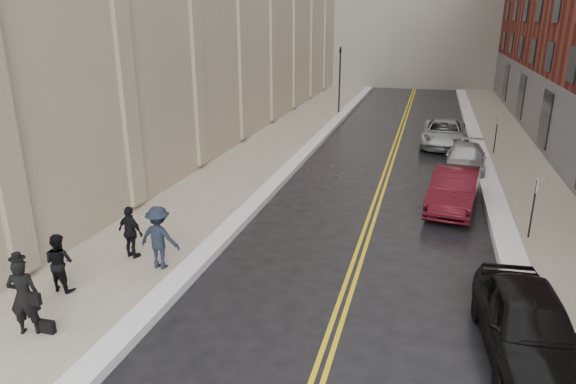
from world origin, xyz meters
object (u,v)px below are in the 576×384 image
Objects in this scene: pedestrian_b at (159,237)px; pedestrian_c at (131,232)px; car_black at (528,324)px; pedestrian_a at (59,262)px; car_silver_far at (444,133)px; car_silver_near at (465,159)px; pedestrian_main at (24,296)px; car_maroon at (454,189)px.

pedestrian_b is 1.15× the size of pedestrian_c.
pedestrian_a is (-11.84, -0.46, 0.16)m from car_black.
car_black is at bearing -83.40° from car_silver_far.
car_silver_far is (-0.98, 5.55, 0.08)m from car_silver_near.
car_maroon is at bearing -149.98° from pedestrian_main.
pedestrian_main reaches higher than car_black.
pedestrian_a is at bearing -129.08° from car_maroon.
car_black is 0.98× the size of car_maroon.
pedestrian_b reaches higher than car_maroon.
pedestrian_b is at bearing 166.51° from car_black.
pedestrian_b is at bearing -129.24° from pedestrian_main.
pedestrian_c is at bearing -102.86° from pedestrian_a.
car_silver_far is (-0.29, 11.05, -0.04)m from car_maroon.
pedestrian_main is (-11.22, -2.41, 0.31)m from car_black.
pedestrian_main reaches higher than pedestrian_b.
car_silver_near is 2.81× the size of pedestrian_a.
pedestrian_main is at bearing -122.23° from car_maroon.
pedestrian_b is (-8.28, -19.07, 0.36)m from car_silver_far.
pedestrian_a is (-11.22, -15.45, 0.30)m from car_silver_near.
car_silver_far is at bearing -132.93° from pedestrian_main.
pedestrian_c is (-9.76, -7.64, 0.19)m from car_maroon.
car_maroon is 11.74m from pedestrian_b.
pedestrian_main reaches higher than car_silver_near.
pedestrian_main is at bearing -117.13° from car_silver_near.
pedestrian_main is (-10.61, -17.41, 0.45)m from car_silver_near.
car_silver_far is 2.81× the size of pedestrian_b.
car_black is at bearing 171.95° from pedestrian_main.
car_black is at bearing 173.45° from pedestrian_b.
car_silver_near is 20.39m from pedestrian_main.
car_maroon is 2.49× the size of pedestrian_main.
pedestrian_a is 0.85× the size of pedestrian_b.
car_maroon is at bearing -131.01° from pedestrian_a.
car_silver_near is at bearing -112.74° from pedestrian_c.
pedestrian_main is 1.18× the size of pedestrian_a.
car_silver_near is 2.39× the size of pedestrian_b.
pedestrian_main is at bearing -110.59° from car_silver_far.
car_silver_near is 5.64m from car_silver_far.
car_black is 1.03× the size of car_silver_near.
pedestrian_a is 2.75m from pedestrian_b.
pedestrian_a is at bearing 177.20° from car_black.
pedestrian_a reaches higher than car_silver_far.
pedestrian_c reaches higher than car_silver_far.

